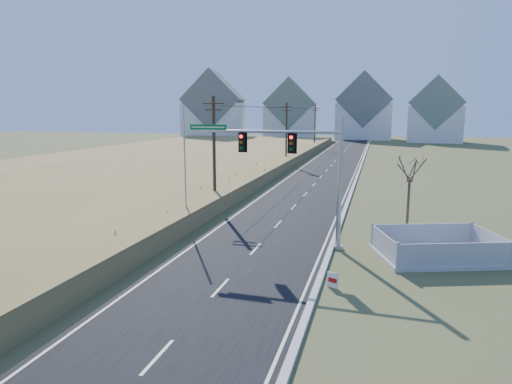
{
  "coord_description": "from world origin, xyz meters",
  "views": [
    {
      "loc": [
        6.54,
        -20.14,
        7.81
      ],
      "look_at": [
        0.08,
        3.79,
        3.4
      ],
      "focal_mm": 32.0,
      "sensor_mm": 36.0,
      "label": 1
    }
  ],
  "objects_px": {
    "traffic_signal_mast": "(307,169)",
    "bare_tree": "(410,167)",
    "open_sign": "(333,280)",
    "flagpole": "(185,178)",
    "fence_enclosure": "(437,253)"
  },
  "relations": [
    {
      "from": "traffic_signal_mast",
      "to": "bare_tree",
      "type": "bearing_deg",
      "value": 36.31
    },
    {
      "from": "bare_tree",
      "to": "fence_enclosure",
      "type": "bearing_deg",
      "value": -72.81
    },
    {
      "from": "traffic_signal_mast",
      "to": "bare_tree",
      "type": "distance_m",
      "value": 7.06
    },
    {
      "from": "fence_enclosure",
      "to": "bare_tree",
      "type": "xyz_separation_m",
      "value": [
        -1.32,
        4.26,
        4.09
      ]
    },
    {
      "from": "open_sign",
      "to": "bare_tree",
      "type": "distance_m",
      "value": 11.36
    },
    {
      "from": "fence_enclosure",
      "to": "bare_tree",
      "type": "relative_size",
      "value": 1.33
    },
    {
      "from": "fence_enclosure",
      "to": "flagpole",
      "type": "height_order",
      "value": "flagpole"
    },
    {
      "from": "traffic_signal_mast",
      "to": "flagpole",
      "type": "relative_size",
      "value": 1.16
    },
    {
      "from": "bare_tree",
      "to": "open_sign",
      "type": "bearing_deg",
      "value": -110.09
    },
    {
      "from": "flagpole",
      "to": "bare_tree",
      "type": "height_order",
      "value": "flagpole"
    },
    {
      "from": "traffic_signal_mast",
      "to": "fence_enclosure",
      "type": "distance_m",
      "value": 8.37
    },
    {
      "from": "open_sign",
      "to": "bare_tree",
      "type": "xyz_separation_m",
      "value": [
        3.65,
        9.98,
        4.0
      ]
    },
    {
      "from": "traffic_signal_mast",
      "to": "open_sign",
      "type": "height_order",
      "value": "traffic_signal_mast"
    },
    {
      "from": "open_sign",
      "to": "traffic_signal_mast",
      "type": "bearing_deg",
      "value": 135.65
    },
    {
      "from": "fence_enclosure",
      "to": "bare_tree",
      "type": "distance_m",
      "value": 6.05
    }
  ]
}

